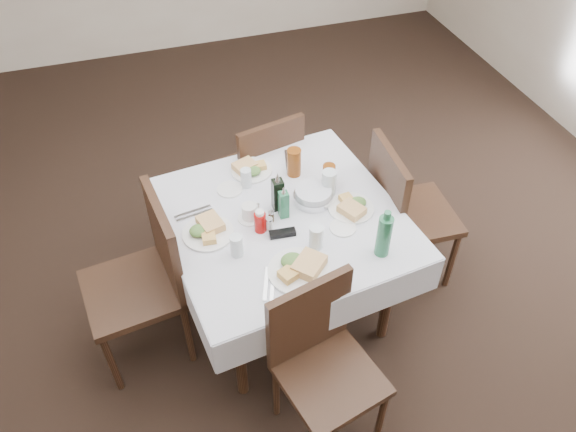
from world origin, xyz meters
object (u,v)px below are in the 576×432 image
(chair_west, at_px, (148,273))
(water_s, at_px, (316,237))
(water_e, at_px, (329,183))
(water_w, at_px, (237,245))
(chair_north, at_px, (264,168))
(oil_cruet_green, at_px, (284,204))
(water_n, at_px, (246,178))
(ketchup_bottle, at_px, (260,221))
(dining_table, at_px, (283,228))
(chair_south, at_px, (320,355))
(chair_east, at_px, (401,207))
(green_bottle, at_px, (384,235))
(coffee_mug, at_px, (250,213))
(bread_basket, at_px, (313,195))
(oil_cruet_dark, at_px, (278,193))

(chair_west, height_order, water_s, chair_west)
(water_e, distance_m, water_w, 0.66)
(chair_north, relative_size, oil_cruet_green, 4.61)
(water_n, height_order, ketchup_bottle, ketchup_bottle)
(dining_table, bearing_deg, chair_north, 82.70)
(chair_south, height_order, ketchup_bottle, chair_south)
(water_s, bearing_deg, oil_cruet_green, 108.00)
(chair_east, distance_m, ketchup_bottle, 0.94)
(oil_cruet_green, relative_size, green_bottle, 0.74)
(water_e, bearing_deg, coffee_mug, -172.25)
(bread_basket, distance_m, green_bottle, 0.52)
(dining_table, distance_m, water_e, 0.35)
(water_s, xyz_separation_m, oil_cruet_green, (-0.09, 0.26, 0.02))
(water_n, height_order, green_bottle, green_bottle)
(chair_east, relative_size, bread_basket, 4.54)
(water_n, bearing_deg, bread_basket, -36.10)
(dining_table, bearing_deg, water_s, -70.60)
(chair_east, relative_size, water_e, 6.67)
(water_n, xyz_separation_m, coffee_mug, (-0.05, -0.26, -0.01))
(water_n, distance_m, oil_cruet_green, 0.33)
(chair_east, relative_size, oil_cruet_dark, 4.13)
(oil_cruet_dark, bearing_deg, coffee_mug, -168.22)
(water_s, xyz_separation_m, water_w, (-0.39, 0.07, -0.01))
(coffee_mug, relative_size, green_bottle, 0.48)
(water_e, bearing_deg, oil_cruet_dark, -174.50)
(chair_south, xyz_separation_m, oil_cruet_green, (0.05, 0.73, 0.32))
(water_w, bearing_deg, green_bottle, -17.34)
(chair_west, bearing_deg, chair_north, 40.32)
(coffee_mug, distance_m, green_bottle, 0.71)
(water_w, bearing_deg, chair_east, 12.84)
(water_w, height_order, oil_cruet_green, oil_cruet_green)
(dining_table, xyz_separation_m, chair_south, (-0.04, -0.72, -0.15))
(water_e, height_order, green_bottle, green_bottle)
(bread_basket, relative_size, oil_cruet_dark, 0.91)
(dining_table, bearing_deg, water_w, -147.72)
(chair_south, xyz_separation_m, oil_cruet_dark, (0.04, 0.79, 0.34))
(water_n, height_order, water_e, water_e)
(water_e, xyz_separation_m, oil_cruet_dark, (-0.30, -0.03, 0.03))
(water_e, height_order, ketchup_bottle, water_e)
(chair_east, bearing_deg, ketchup_bottle, -172.69)
(bread_basket, bearing_deg, oil_cruet_green, -160.12)
(bread_basket, height_order, oil_cruet_dark, oil_cruet_dark)
(chair_east, distance_m, water_s, 0.78)
(chair_north, xyz_separation_m, water_n, (-0.21, -0.39, 0.28))
(water_s, bearing_deg, ketchup_bottle, 139.70)
(water_w, distance_m, ketchup_bottle, 0.20)
(water_n, height_order, coffee_mug, water_n)
(water_e, xyz_separation_m, green_bottle, (0.09, -0.50, 0.05))
(chair_north, relative_size, water_s, 7.10)
(oil_cruet_dark, relative_size, green_bottle, 0.87)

